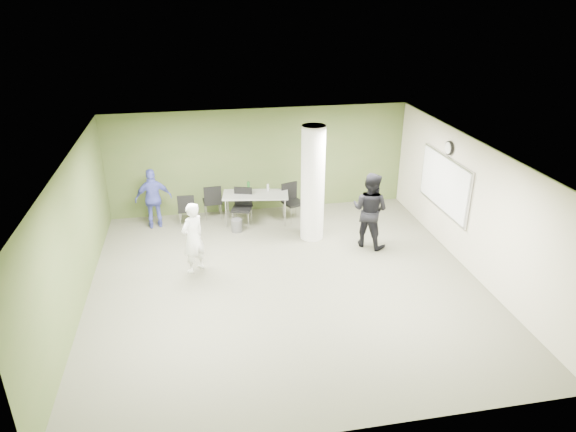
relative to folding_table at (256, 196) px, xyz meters
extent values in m
plane|color=#585745|center=(0.23, -3.14, -0.74)|extent=(8.00, 8.00, 0.00)
plane|color=white|center=(0.23, -3.14, 2.06)|extent=(8.00, 8.00, 0.00)
cube|color=#475D2B|center=(0.23, 0.86, 0.66)|extent=(8.00, 2.80, 0.02)
cube|color=#475D2B|center=(-3.77, -3.14, 0.66)|extent=(0.02, 8.00, 2.80)
cube|color=beige|center=(4.23, -3.14, 0.66)|extent=(0.02, 8.00, 2.80)
cylinder|color=silver|center=(1.23, -1.14, 0.66)|extent=(0.56, 0.56, 2.80)
cube|color=silver|center=(4.16, -1.94, 0.76)|extent=(0.04, 2.30, 1.30)
cube|color=white|center=(4.14, -1.94, 0.76)|extent=(0.02, 2.20, 1.20)
cylinder|color=black|center=(4.16, -1.94, 1.61)|extent=(0.05, 0.32, 0.32)
cylinder|color=white|center=(4.13, -1.94, 1.61)|extent=(0.02, 0.26, 0.26)
cube|color=gray|center=(0.00, -0.01, 0.03)|extent=(1.76, 0.97, 0.04)
cylinder|color=silver|center=(-0.79, -0.18, -0.37)|extent=(0.04, 0.04, 0.75)
cylinder|color=silver|center=(0.70, -0.41, -0.37)|extent=(0.04, 0.04, 0.75)
cylinder|color=silver|center=(-0.70, 0.40, -0.37)|extent=(0.04, 0.04, 0.75)
cylinder|color=silver|center=(0.78, 0.17, -0.37)|extent=(0.04, 0.04, 0.75)
cylinder|color=#1C561F|center=(-0.15, 0.24, 0.17)|extent=(0.07, 0.07, 0.25)
cylinder|color=#B2B2B7|center=(0.35, 0.16, 0.14)|extent=(0.06, 0.06, 0.18)
cylinder|color=#4C4C4C|center=(-0.55, -0.48, -0.58)|extent=(0.28, 0.28, 0.32)
cube|color=black|center=(-1.76, 0.17, -0.31)|extent=(0.46, 0.46, 0.05)
cube|color=black|center=(-1.77, -0.02, -0.08)|extent=(0.42, 0.06, 0.43)
cylinder|color=silver|center=(-1.56, 0.34, -0.54)|extent=(0.02, 0.02, 0.41)
cylinder|color=silver|center=(-1.92, 0.37, -0.54)|extent=(0.02, 0.02, 0.41)
cylinder|color=silver|center=(-1.59, -0.02, -0.54)|extent=(0.02, 0.02, 0.41)
cylinder|color=silver|center=(-1.95, 0.01, -0.54)|extent=(0.02, 0.02, 0.41)
cube|color=black|center=(-1.10, 0.51, -0.28)|extent=(0.50, 0.50, 0.05)
cube|color=black|center=(-1.08, 0.29, -0.02)|extent=(0.45, 0.07, 0.46)
cylinder|color=silver|center=(-0.92, 0.72, -0.52)|extent=(0.02, 0.02, 0.44)
cylinder|color=silver|center=(-1.31, 0.69, -0.52)|extent=(0.02, 0.02, 0.44)
cylinder|color=silver|center=(-0.89, 0.33, -0.52)|extent=(0.02, 0.02, 0.44)
cylinder|color=silver|center=(-1.28, 0.30, -0.52)|extent=(0.02, 0.02, 0.44)
cube|color=black|center=(-0.38, -0.16, -0.27)|extent=(0.60, 0.60, 0.05)
cube|color=black|center=(-0.31, 0.05, -0.01)|extent=(0.46, 0.18, 0.47)
cylinder|color=silver|center=(-0.63, -0.29, -0.52)|extent=(0.02, 0.02, 0.45)
cylinder|color=silver|center=(-0.24, -0.41, -0.52)|extent=(0.02, 0.02, 0.45)
cylinder|color=silver|center=(-0.51, 0.09, -0.52)|extent=(0.02, 0.02, 0.45)
cylinder|color=silver|center=(-0.13, -0.03, -0.52)|extent=(0.02, 0.02, 0.45)
cube|color=black|center=(1.00, -0.02, -0.27)|extent=(0.62, 0.62, 0.05)
cube|color=black|center=(0.92, 0.19, -0.01)|extent=(0.45, 0.21, 0.47)
cylinder|color=silver|center=(0.88, -0.28, -0.52)|extent=(0.02, 0.02, 0.45)
cylinder|color=silver|center=(1.25, -0.13, -0.52)|extent=(0.02, 0.02, 0.45)
cylinder|color=silver|center=(0.74, 0.09, -0.52)|extent=(0.02, 0.02, 0.45)
cylinder|color=silver|center=(1.11, 0.24, -0.52)|extent=(0.02, 0.02, 0.45)
imported|color=white|center=(-1.62, -2.28, 0.05)|extent=(0.68, 0.67, 1.58)
imported|color=black|center=(2.45, -1.79, 0.16)|extent=(1.11, 1.10, 1.81)
imported|color=#474EB0|center=(-2.56, 0.18, 0.04)|extent=(0.95, 0.50, 1.55)
camera|label=1|loc=(-1.42, -12.19, 4.90)|focal=32.00mm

